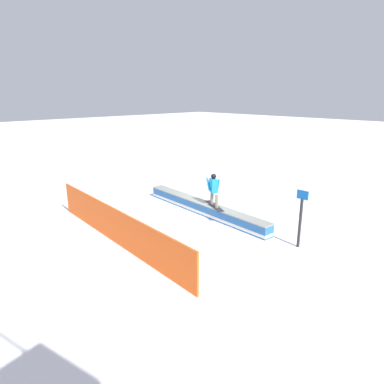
# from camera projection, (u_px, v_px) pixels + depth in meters

# --- Properties ---
(ground_plane) EXTENTS (120.00, 120.00, 0.00)m
(ground_plane) POSITION_uv_depth(u_px,v_px,m) (204.00, 214.00, 15.04)
(ground_plane) COLOR white
(grind_box) EXTENTS (7.15, 1.03, 0.52)m
(grind_box) POSITION_uv_depth(u_px,v_px,m) (204.00, 208.00, 14.97)
(grind_box) COLOR #2A6AB7
(grind_box) RESTS_ON ground_plane
(snowboarder) EXTENTS (1.53, 0.96, 1.36)m
(snowboarder) POSITION_uv_depth(u_px,v_px,m) (214.00, 189.00, 14.30)
(snowboarder) COLOR #23232C
(snowboarder) RESTS_ON grind_box
(safety_fence) EXTENTS (8.76, 0.64, 1.29)m
(safety_fence) POSITION_uv_depth(u_px,v_px,m) (115.00, 226.00, 11.93)
(safety_fence) COLOR #F35B1B
(safety_fence) RESTS_ON ground_plane
(trail_marker) EXTENTS (0.40, 0.10, 2.01)m
(trail_marker) POSITION_uv_depth(u_px,v_px,m) (301.00, 217.00, 11.50)
(trail_marker) COLOR #262628
(trail_marker) RESTS_ON ground_plane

